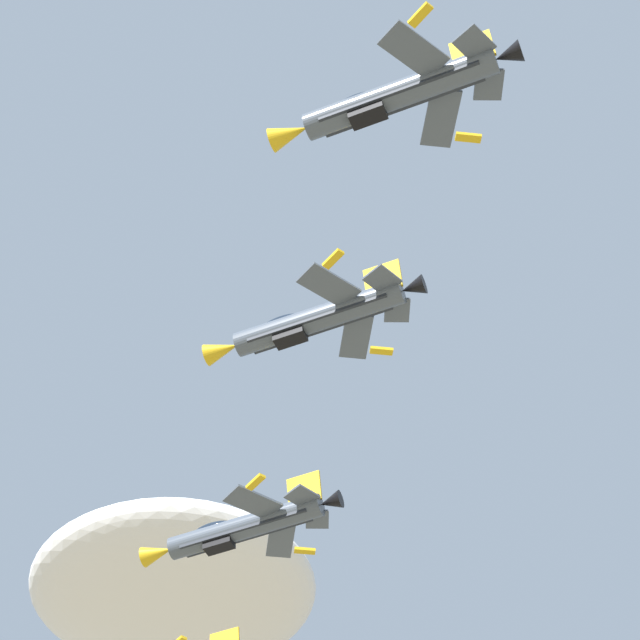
% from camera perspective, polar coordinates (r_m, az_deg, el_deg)
% --- Properties ---
extents(cloud_low_wispy, '(54.65, 45.12, 14.09)m').
position_cam_1_polar(cloud_low_wispy, '(260.77, -6.30, -11.34)').
color(cloud_low_wispy, white).
extents(fighter_jet_left_wing, '(15.45, 10.10, 4.38)m').
position_cam_1_polar(fighter_jet_left_wing, '(99.97, -3.34, -8.84)').
color(fighter_jet_left_wing, '#4C5666').
extents(fighter_jet_right_wing, '(15.45, 10.13, 4.38)m').
position_cam_1_polar(fighter_jet_right_wing, '(90.52, -0.21, 0.01)').
color(fighter_jet_right_wing, '#4C5666').
extents(fighter_jet_left_outer, '(15.45, 10.13, 4.38)m').
position_cam_1_polar(fighter_jet_left_outer, '(81.16, 3.24, 9.52)').
color(fighter_jet_left_outer, '#4C5666').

